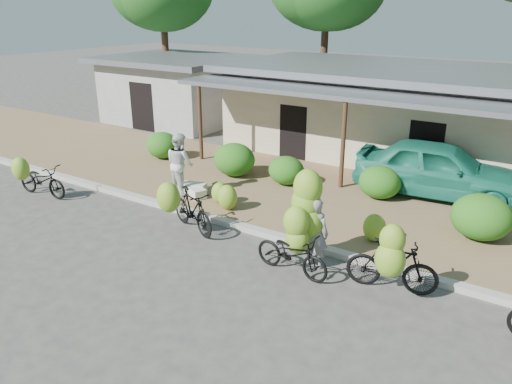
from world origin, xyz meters
TOP-DOWN VIEW (x-y plane):
  - ground at (0.00, 0.00)m, footprint 100.00×100.00m
  - sidewalk at (0.00, 5.00)m, footprint 60.00×6.00m
  - curb at (0.00, 2.00)m, footprint 60.00×0.25m
  - shop_main at (0.00, 10.93)m, footprint 13.00×8.50m
  - shop_grey at (-11.00, 10.99)m, footprint 7.00×6.00m
  - hedge_0 at (-6.89, 5.41)m, footprint 1.26×1.13m
  - hedge_1 at (-3.47, 5.21)m, footprint 1.42×1.28m
  - hedge_2 at (-1.58, 5.41)m, footprint 1.17×1.05m
  - hedge_3 at (1.34, 5.86)m, footprint 1.25×1.12m
  - hedge_4 at (4.36, 4.56)m, footprint 1.46×1.31m
  - bike_far_left at (-7.47, 0.64)m, footprint 1.96×1.29m
  - bike_left at (-2.05, 1.17)m, footprint 1.94×1.45m
  - bike_center at (1.25, 1.01)m, footprint 1.86×1.23m
  - bike_right at (3.30, 1.10)m, footprint 1.92×1.33m
  - loose_banana_a at (-1.91, 2.68)m, footprint 0.58×0.49m
  - loose_banana_b at (-2.36, 2.92)m, footprint 0.51×0.43m
  - loose_banana_c at (2.25, 3.00)m, footprint 0.56×0.48m
  - sack_near at (-3.61, 3.17)m, footprint 0.93×0.63m
  - sack_far at (-3.31, 2.98)m, footprint 0.84×0.67m
  - vendor at (1.50, 1.29)m, footprint 0.63×0.44m
  - bystander at (-3.88, 2.98)m, footprint 1.08×0.95m
  - teal_van at (2.72, 7.00)m, footprint 5.07×2.45m

SIDE VIEW (x-z plane):
  - ground at x=0.00m, z-range 0.00..0.00m
  - sidewalk at x=0.00m, z-range 0.00..0.12m
  - curb at x=0.00m, z-range 0.00..0.15m
  - sack_far at x=-3.31m, z-range 0.12..0.40m
  - sack_near at x=-3.61m, z-range 0.12..0.42m
  - loose_banana_b at x=-2.36m, z-range 0.12..0.75m
  - loose_banana_c at x=2.25m, z-range 0.12..0.82m
  - loose_banana_a at x=-1.91m, z-range 0.12..0.85m
  - bike_far_left at x=-7.47m, z-range -0.13..1.27m
  - hedge_2 at x=-1.58m, z-range 0.12..1.03m
  - hedge_3 at x=1.34m, z-range 0.12..1.09m
  - hedge_0 at x=-6.89m, z-range 0.12..1.10m
  - bike_left at x=-2.05m, z-range -0.07..1.39m
  - hedge_1 at x=-3.47m, z-range 0.12..1.23m
  - hedge_4 at x=4.36m, z-range 0.12..1.26m
  - bike_right at x=3.30m, z-range -0.16..1.57m
  - vendor at x=1.50m, z-range 0.00..1.65m
  - bike_center at x=1.25m, z-range -0.21..2.04m
  - teal_van at x=2.72m, z-range 0.12..1.79m
  - bystander at x=-3.88m, z-range 0.12..1.99m
  - shop_grey at x=-11.00m, z-range 0.04..3.19m
  - shop_main at x=0.00m, z-range 0.05..3.40m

